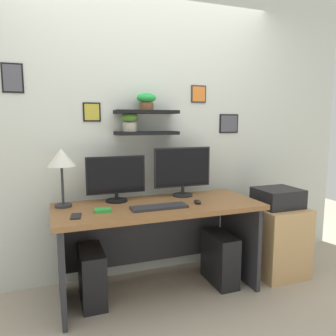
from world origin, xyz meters
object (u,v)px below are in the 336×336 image
Objects in this scene: desk_lamp at (61,160)px; scissors_tray at (103,210)px; computer_tower_right at (220,258)px; keyboard at (159,207)px; cell_phone at (76,216)px; monitor_left at (116,178)px; computer_tower_left at (92,276)px; drawer_cabinet at (276,240)px; desk at (157,227)px; monitor_right at (182,170)px; computer_mouse at (198,202)px; printer at (278,198)px.

desk_lamp reaches higher than scissors_tray.
computer_tower_right is (1.01, 0.03, -0.54)m from scissors_tray.
keyboard is 3.14× the size of cell_phone.
computer_tower_right is at bearing 13.72° from cell_phone.
scissors_tray is (-0.16, -0.29, -0.19)m from monitor_left.
monitor_left reaches higher than computer_tower_left.
keyboard is 0.76m from computer_tower_left.
drawer_cabinet is 0.60m from computer_tower_right.
desk is 11.86× the size of cell_phone.
monitor_right is 0.84m from scissors_tray.
printer is at bearing 3.12° from computer_mouse.
monitor_left is (-0.30, 0.16, 0.41)m from desk.
computer_mouse is (0.01, -0.31, -0.22)m from monitor_right.
cell_phone is 0.22× the size of drawer_cabinet.
cell_phone is at bearing -163.61° from desk.
keyboard reaches higher than cell_phone.
desk_lamp is 1.04× the size of computer_tower_right.
cell_phone is at bearing -175.36° from computer_tower_right.
computer_tower_right is (0.25, 0.05, -0.54)m from computer_mouse.
drawer_cabinet is 1.44× the size of computer_tower_right.
desk_lamp reaches higher than monitor_left.
scissors_tray reaches higher than computer_tower_right.
computer_mouse is 0.60m from computer_tower_right.
keyboard is 3.67× the size of scissors_tray.
drawer_cabinet is 0.40m from printer.
computer_tower_left is at bearing 176.68° from computer_tower_right.
desk_lamp is (-0.69, 0.30, 0.36)m from keyboard.
printer is at bearing -17.27° from monitor_right.
computer_mouse is at bearing -168.72° from computer_tower_right.
keyboard is 1.26m from drawer_cabinet.
drawer_cabinet is (0.84, -0.26, -0.67)m from monitor_right.
keyboard is 0.34m from computer_mouse.
monitor_left is at bearing 5.21° from desk_lamp.
cell_phone is at bearing -176.99° from drawer_cabinet.
computer_mouse is 0.20× the size of desk_lamp.
computer_tower_right is (1.21, 0.10, -0.53)m from cell_phone.
drawer_cabinet is (1.60, 0.03, -0.44)m from scissors_tray.
computer_tower_left is at bearing -176.66° from desk.
keyboard is 1.03× the size of computer_tower_left.
printer is 0.86× the size of computer_tower_right.
desk_lamp is at bearing 136.88° from scissors_tray.
desk_lamp is 2.05m from drawer_cabinet.
desk_lamp is 0.72× the size of drawer_cabinet.
keyboard reaches higher than desk.
desk is at bearing -151.64° from monitor_right.
computer_mouse is 1.13m from desk_lamp.
monitor_left reaches higher than keyboard.
computer_tower_left is at bearing -40.21° from desk_lamp.
scissors_tray is (-0.77, 0.02, -0.00)m from computer_mouse.
drawer_cabinet is (1.87, -0.22, -0.80)m from desk_lamp.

